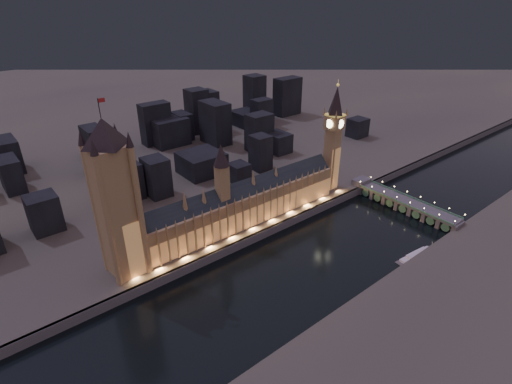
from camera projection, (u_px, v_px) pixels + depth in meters
ground_plane at (295, 261)px, 315.90m from camera, size 2000.00×2000.00×0.00m
north_bank at (81, 113)px, 673.15m from camera, size 2000.00×960.00×8.00m
embankment_wall at (262, 235)px, 342.38m from camera, size 2000.00×2.50×8.00m
palace_of_westminster at (242, 205)px, 343.53m from camera, size 202.00×22.46×78.00m
victoria_tower at (115, 194)px, 264.54m from camera, size 31.68×31.68×126.89m
elizabeth_tower at (334, 130)px, 387.32m from camera, size 18.00×18.00×109.89m
westminster_bridge at (401, 203)px, 389.14m from camera, size 18.63×113.00×15.90m
river_boat at (417, 255)px, 319.94m from camera, size 41.96×13.96×4.50m
city_backdrop at (177, 134)px, 492.45m from camera, size 484.32×215.63×86.14m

